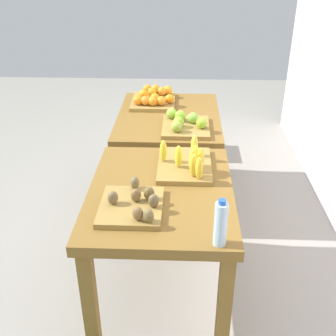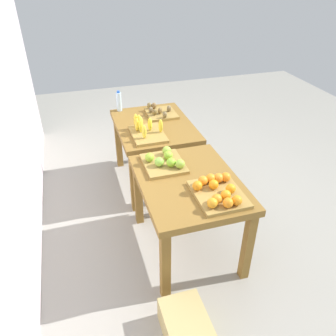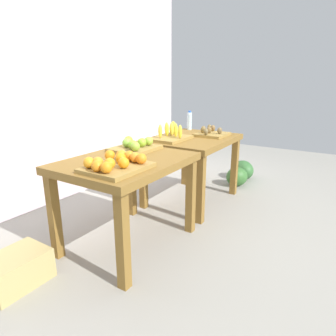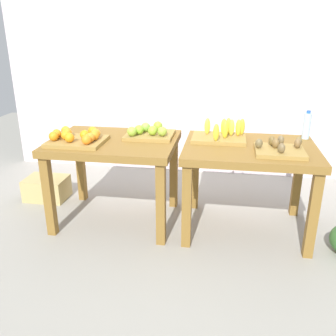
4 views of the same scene
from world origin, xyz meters
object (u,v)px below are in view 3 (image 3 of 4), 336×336
at_px(display_table_left, 127,172).
at_px(banana_crate, 171,135).
at_px(watermelon_pile, 241,173).
at_px(orange_bin, 116,164).
at_px(kiwi_bin, 211,133).
at_px(water_bottle, 189,121).
at_px(display_table_right, 192,147).
at_px(cardboard_produce_box, 16,270).
at_px(apple_bin, 135,146).

distance_m(display_table_left, banana_crate, 0.91).
bearing_deg(watermelon_pile, orange_bin, 176.86).
height_order(orange_bin, watermelon_pile, orange_bin).
xyz_separation_m(kiwi_bin, water_bottle, (0.26, 0.42, 0.08)).
height_order(banana_crate, kiwi_bin, banana_crate).
bearing_deg(water_bottle, banana_crate, -167.78).
xyz_separation_m(display_table_left, watermelon_pile, (2.07, -0.26, -0.50)).
bearing_deg(kiwi_bin, display_table_right, 148.10).
bearing_deg(banana_crate, watermelon_pile, -18.94).
bearing_deg(orange_bin, cardboard_produce_box, 142.08).
height_order(water_bottle, watermelon_pile, water_bottle).
xyz_separation_m(display_table_left, water_bottle, (1.59, 0.29, 0.22)).
xyz_separation_m(banana_crate, water_bottle, (0.70, 0.15, 0.07)).
distance_m(watermelon_pile, cardboard_produce_box, 2.95).
bearing_deg(water_bottle, cardboard_produce_box, 179.78).
relative_size(display_table_right, water_bottle, 4.36).
xyz_separation_m(display_table_left, cardboard_produce_box, (-0.82, 0.30, -0.52)).
bearing_deg(cardboard_produce_box, orange_bin, -37.92).
height_order(display_table_left, orange_bin, orange_bin).
bearing_deg(display_table_left, cardboard_produce_box, 159.99).
bearing_deg(water_bottle, orange_bin, -166.98).
bearing_deg(kiwi_bin, watermelon_pile, -10.36).
bearing_deg(display_table_left, display_table_right, 0.00).
relative_size(display_table_right, orange_bin, 2.32).
bearing_deg(display_table_left, watermelon_pile, -7.30).
xyz_separation_m(kiwi_bin, watermelon_pile, (0.74, -0.14, -0.64)).
bearing_deg(banana_crate, cardboard_produce_box, 174.65).
bearing_deg(cardboard_produce_box, water_bottle, -0.22).
distance_m(orange_bin, water_bottle, 1.90).
xyz_separation_m(display_table_right, water_bottle, (0.47, 0.29, 0.22)).
bearing_deg(banana_crate, orange_bin, -166.50).
xyz_separation_m(apple_bin, banana_crate, (0.61, 0.01, 0.01)).
bearing_deg(water_bottle, kiwi_bin, -121.54).
relative_size(display_table_left, watermelon_pile, 1.43).
bearing_deg(water_bottle, display_table_right, -148.06).
xyz_separation_m(apple_bin, water_bottle, (1.31, 0.16, 0.07)).
distance_m(banana_crate, watermelon_pile, 1.41).
distance_m(display_table_left, cardboard_produce_box, 1.02).
height_order(apple_bin, water_bottle, water_bottle).
bearing_deg(apple_bin, cardboard_produce_box, 171.07).
xyz_separation_m(display_table_left, kiwi_bin, (1.33, -0.13, 0.14)).
relative_size(banana_crate, watermelon_pile, 0.61).
height_order(display_table_left, display_table_right, same).
relative_size(orange_bin, kiwi_bin, 1.22).
bearing_deg(display_table_right, watermelon_pile, -15.61).
height_order(apple_bin, cardboard_produce_box, apple_bin).
bearing_deg(display_table_right, kiwi_bin, -31.90).
bearing_deg(display_table_left, water_bottle, 10.39).
height_order(apple_bin, watermelon_pile, apple_bin).
xyz_separation_m(display_table_right, watermelon_pile, (0.95, -0.26, -0.50)).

